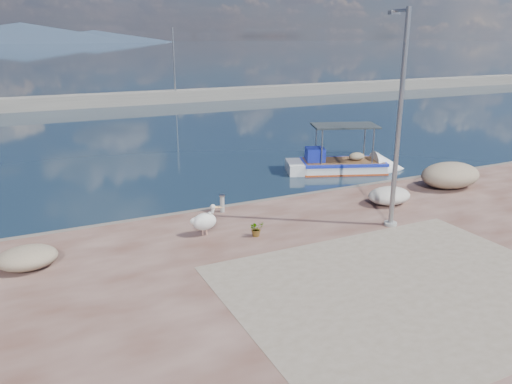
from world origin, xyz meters
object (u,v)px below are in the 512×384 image
at_px(boat_right, 341,167).
at_px(pelican, 205,221).
at_px(lamp_post, 398,129).
at_px(bollard_near, 222,203).

bearing_deg(boat_right, pelican, -126.40).
distance_m(boat_right, lamp_post, 9.60).
distance_m(pelican, lamp_post, 6.88).
xyz_separation_m(boat_right, pelican, (-9.70, -6.25, 0.77)).
bearing_deg(boat_right, lamp_post, -93.74).
distance_m(boat_right, pelican, 11.56).
distance_m(boat_right, bollard_near, 9.48).
relative_size(boat_right, lamp_post, 0.88).
bearing_deg(bollard_near, pelican, -125.98).
relative_size(pelican, bollard_near, 1.66).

